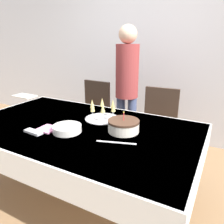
{
  "coord_description": "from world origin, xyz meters",
  "views": [
    {
      "loc": [
        1.11,
        -1.43,
        1.5
      ],
      "look_at": [
        0.25,
        0.17,
        0.89
      ],
      "focal_mm": 35.0,
      "sensor_mm": 36.0,
      "label": 1
    }
  ],
  "objects_px": {
    "dining_chair_far_right": "(158,125)",
    "plate_stack_main": "(67,129)",
    "dining_chair_far_left": "(93,114)",
    "birthday_cake": "(124,126)",
    "champagne_tray": "(102,111)",
    "gift_bag": "(3,150)",
    "high_chair": "(30,109)",
    "person_standing": "(127,81)"
  },
  "relations": [
    {
      "from": "dining_chair_far_left",
      "to": "high_chair",
      "type": "relative_size",
      "value": 1.34
    },
    {
      "from": "gift_bag",
      "to": "birthday_cake",
      "type": "bearing_deg",
      "value": -1.81
    },
    {
      "from": "birthday_cake",
      "to": "plate_stack_main",
      "type": "relative_size",
      "value": 1.1
    },
    {
      "from": "dining_chair_far_left",
      "to": "gift_bag",
      "type": "bearing_deg",
      "value": -138.06
    },
    {
      "from": "plate_stack_main",
      "to": "person_standing",
      "type": "height_order",
      "value": "person_standing"
    },
    {
      "from": "champagne_tray",
      "to": "plate_stack_main",
      "type": "distance_m",
      "value": 0.42
    },
    {
      "from": "high_chair",
      "to": "gift_bag",
      "type": "bearing_deg",
      "value": -77.5
    },
    {
      "from": "dining_chair_far_right",
      "to": "plate_stack_main",
      "type": "relative_size",
      "value": 4.02
    },
    {
      "from": "dining_chair_far_left",
      "to": "gift_bag",
      "type": "xyz_separation_m",
      "value": [
        -0.89,
        -0.8,
        -0.41
      ]
    },
    {
      "from": "birthday_cake",
      "to": "gift_bag",
      "type": "height_order",
      "value": "birthday_cake"
    },
    {
      "from": "high_chair",
      "to": "champagne_tray",
      "type": "bearing_deg",
      "value": -17.77
    },
    {
      "from": "dining_chair_far_left",
      "to": "person_standing",
      "type": "relative_size",
      "value": 0.58
    },
    {
      "from": "person_standing",
      "to": "gift_bag",
      "type": "xyz_separation_m",
      "value": [
        -1.36,
        -0.86,
        -0.89
      ]
    },
    {
      "from": "dining_chair_far_right",
      "to": "gift_bag",
      "type": "xyz_separation_m",
      "value": [
        -1.8,
        -0.8,
        -0.41
      ]
    },
    {
      "from": "dining_chair_far_right",
      "to": "plate_stack_main",
      "type": "height_order",
      "value": "dining_chair_far_right"
    },
    {
      "from": "person_standing",
      "to": "gift_bag",
      "type": "relative_size",
      "value": 7.27
    },
    {
      "from": "dining_chair_far_left",
      "to": "birthday_cake",
      "type": "bearing_deg",
      "value": -44.65
    },
    {
      "from": "plate_stack_main",
      "to": "gift_bag",
      "type": "bearing_deg",
      "value": 168.14
    },
    {
      "from": "plate_stack_main",
      "to": "gift_bag",
      "type": "xyz_separation_m",
      "value": [
        -1.34,
        0.28,
        -0.68
      ]
    },
    {
      "from": "champagne_tray",
      "to": "person_standing",
      "type": "xyz_separation_m",
      "value": [
        -0.09,
        0.74,
        0.15
      ]
    },
    {
      "from": "gift_bag",
      "to": "dining_chair_far_left",
      "type": "bearing_deg",
      "value": 41.94
    },
    {
      "from": "champagne_tray",
      "to": "gift_bag",
      "type": "relative_size",
      "value": 1.44
    },
    {
      "from": "dining_chair_far_right",
      "to": "plate_stack_main",
      "type": "distance_m",
      "value": 1.2
    },
    {
      "from": "birthday_cake",
      "to": "champagne_tray",
      "type": "xyz_separation_m",
      "value": [
        -0.31,
        0.18,
        0.03
      ]
    },
    {
      "from": "dining_chair_far_right",
      "to": "gift_bag",
      "type": "bearing_deg",
      "value": -156.11
    },
    {
      "from": "high_chair",
      "to": "gift_bag",
      "type": "xyz_separation_m",
      "value": [
        0.14,
        -0.63,
        -0.37
      ]
    },
    {
      "from": "person_standing",
      "to": "gift_bag",
      "type": "distance_m",
      "value": 1.84
    },
    {
      "from": "high_chair",
      "to": "person_standing",
      "type": "bearing_deg",
      "value": 8.88
    },
    {
      "from": "champagne_tray",
      "to": "high_chair",
      "type": "distance_m",
      "value": 1.7
    },
    {
      "from": "champagne_tray",
      "to": "person_standing",
      "type": "height_order",
      "value": "person_standing"
    },
    {
      "from": "person_standing",
      "to": "dining_chair_far_left",
      "type": "bearing_deg",
      "value": -171.94
    },
    {
      "from": "birthday_cake",
      "to": "champagne_tray",
      "type": "relative_size",
      "value": 0.8
    },
    {
      "from": "birthday_cake",
      "to": "high_chair",
      "type": "bearing_deg",
      "value": 160.07
    },
    {
      "from": "dining_chair_far_left",
      "to": "champagne_tray",
      "type": "height_order",
      "value": "dining_chair_far_left"
    },
    {
      "from": "dining_chair_far_left",
      "to": "gift_bag",
      "type": "relative_size",
      "value": 4.19
    },
    {
      "from": "birthday_cake",
      "to": "person_standing",
      "type": "height_order",
      "value": "person_standing"
    },
    {
      "from": "dining_chair_far_right",
      "to": "high_chair",
      "type": "distance_m",
      "value": 1.95
    },
    {
      "from": "person_standing",
      "to": "gift_bag",
      "type": "height_order",
      "value": "person_standing"
    },
    {
      "from": "dining_chair_far_left",
      "to": "champagne_tray",
      "type": "distance_m",
      "value": 0.93
    },
    {
      "from": "dining_chair_far_right",
      "to": "dining_chair_far_left",
      "type": "bearing_deg",
      "value": 180.0
    },
    {
      "from": "birthday_cake",
      "to": "high_chair",
      "type": "distance_m",
      "value": 2.04
    },
    {
      "from": "plate_stack_main",
      "to": "champagne_tray",
      "type": "bearing_deg",
      "value": 75.66
    }
  ]
}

